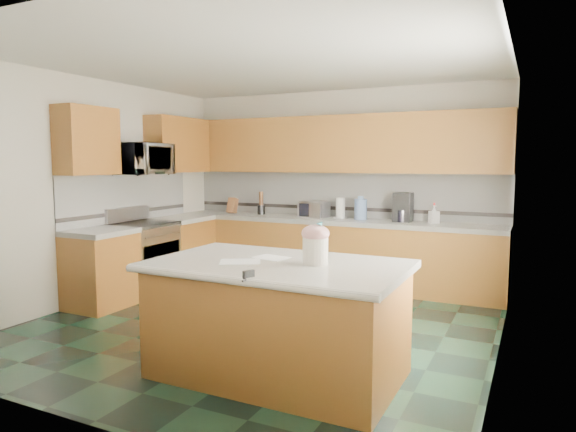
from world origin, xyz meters
The scene contains 52 objects.
floor centered at (0.00, 0.00, 0.00)m, with size 4.60×4.60×0.00m, color black.
ceiling centered at (0.00, 0.00, 2.70)m, with size 4.60×4.60×0.00m, color white.
wall_back centered at (0.00, 2.32, 1.35)m, with size 4.60×0.04×2.70m, color silver.
wall_front centered at (0.00, -2.32, 1.35)m, with size 4.60×0.04×2.70m, color silver.
wall_left centered at (-2.32, 0.00, 1.35)m, with size 0.04×4.60×2.70m, color silver.
wall_right centered at (2.32, 0.00, 1.35)m, with size 0.04×4.60×2.70m, color silver.
back_base_cab centered at (0.00, 2.00, 0.43)m, with size 4.60×0.60×0.86m, color #5A310E.
back_countertop centered at (0.00, 2.00, 0.89)m, with size 4.60×0.64×0.06m, color white.
back_upper_cab centered at (0.00, 2.13, 1.94)m, with size 4.60×0.33×0.78m, color #5A310E.
back_backsplash centered at (0.00, 2.29, 1.24)m, with size 4.60×0.02×0.63m, color silver.
back_accent_band centered at (0.00, 2.28, 1.04)m, with size 4.60×0.01×0.05m, color black.
left_base_cab_rear centered at (-2.00, 1.29, 0.43)m, with size 0.60×0.82×0.86m, color #5A310E.
left_counter_rear centered at (-2.00, 1.29, 0.89)m, with size 0.64×0.82×0.06m, color white.
left_base_cab_front centered at (-2.00, -0.24, 0.43)m, with size 0.60×0.72×0.86m, color #5A310E.
left_counter_front centered at (-2.00, -0.24, 0.89)m, with size 0.64×0.72×0.06m, color white.
left_backsplash centered at (-2.29, 0.55, 1.24)m, with size 0.02×2.30×0.63m, color silver.
left_accent_band centered at (-2.28, 0.55, 1.04)m, with size 0.01×2.30×0.05m, color black.
left_upper_cab_rear centered at (-2.13, 1.42, 1.94)m, with size 0.33×1.09×0.78m, color #5A310E.
left_upper_cab_front centered at (-2.13, -0.24, 1.94)m, with size 0.33×0.72×0.78m, color #5A310E.
range_body centered at (-2.00, 0.50, 0.44)m, with size 0.60×0.76×0.88m, color #B7B7BC.
range_oven_door centered at (-1.71, 0.50, 0.40)m, with size 0.02×0.68×0.55m, color black.
range_cooktop centered at (-2.00, 0.50, 0.90)m, with size 0.62×0.78×0.04m, color black.
range_handle centered at (-1.68, 0.50, 0.78)m, with size 0.02×0.02×0.66m, color #B7B7BC.
range_backguard centered at (-2.26, 0.50, 1.02)m, with size 0.06×0.76×0.18m, color #B7B7BC.
microwave centered at (-2.00, 0.50, 1.73)m, with size 0.73×0.50×0.41m, color #B7B7BC.
island_base centered at (0.74, -1.06, 0.43)m, with size 1.88×1.08×0.86m, color #5A310E.
island_top centered at (0.74, -1.06, 0.89)m, with size 1.98×1.18×0.06m, color white.
island_bullnose centered at (0.74, -1.64, 0.89)m, with size 0.06×0.06×1.98m, color white.
treat_jar centered at (1.04, -1.00, 1.02)m, with size 0.20×0.20×0.21m, color white.
treat_jar_lid centered at (1.04, -1.00, 1.16)m, with size 0.22×0.22×0.13m, color #C8898C.
treat_jar_knob centered at (1.04, -1.00, 1.20)m, with size 0.02×0.02×0.07m, color tan.
treat_jar_knob_end_l centered at (1.01, -1.00, 1.20)m, with size 0.04×0.04×0.04m, color tan.
treat_jar_knob_end_r centered at (1.08, -1.00, 1.20)m, with size 0.04×0.04×0.04m, color tan.
soap_bottle_island centered at (1.08, -0.99, 1.08)m, with size 0.12×0.13×0.32m, color teal.
paper_sheet_a centered at (0.48, -1.18, 0.92)m, with size 0.32×0.24×0.00m, color white.
paper_sheet_b centered at (0.62, -0.92, 0.92)m, with size 0.28×0.21×0.00m, color white.
clamp_body centered at (0.81, -1.62, 0.93)m, with size 0.03×0.09×0.08m, color black.
clamp_handle centered at (0.81, -1.67, 0.91)m, with size 0.01×0.01×0.06m, color black.
knife_block centered at (-1.62, 2.05, 1.03)m, with size 0.13×0.10×0.23m, color #472814.
utensil_crock centered at (-1.14, 2.08, 0.99)m, with size 0.11×0.11×0.14m, color black.
utensil_bundle centered at (-1.14, 2.08, 1.16)m, with size 0.06×0.06×0.20m, color #472814.
toaster_oven centered at (-0.27, 2.05, 1.03)m, with size 0.38×0.26×0.22m, color #B7B7BC.
toaster_oven_door centered at (-0.27, 1.93, 1.03)m, with size 0.34×0.01×0.18m, color black.
paper_towel centered at (0.11, 2.10, 1.06)m, with size 0.13×0.13×0.28m, color white.
paper_towel_base centered at (0.11, 2.10, 0.93)m, with size 0.19×0.19×0.01m, color #B7B7BC.
water_jug centered at (0.41, 2.06, 1.06)m, with size 0.17×0.17×0.28m, color #5A78AB.
water_jug_neck centered at (0.41, 2.06, 1.22)m, with size 0.08×0.08×0.04m, color #5A78AB.
coffee_maker centered at (0.98, 2.08, 1.11)m, with size 0.22×0.25×0.38m, color black.
coffee_carafe centered at (0.98, 2.02, 1.00)m, with size 0.16×0.16×0.16m, color black.
soap_bottle_back centered at (1.39, 2.05, 1.04)m, with size 0.10×0.11×0.23m, color white.
soap_back_cap centered at (1.39, 2.05, 1.17)m, with size 0.02×0.02×0.03m, color red.
window_light_proxy centered at (2.29, -0.20, 1.50)m, with size 0.02×1.40×1.10m, color white.
Camera 1 is at (2.55, -4.58, 1.70)m, focal length 32.00 mm.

